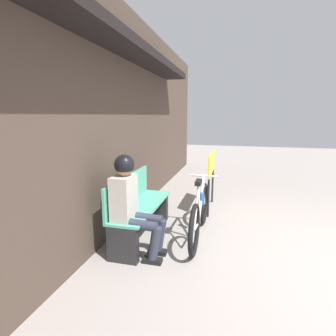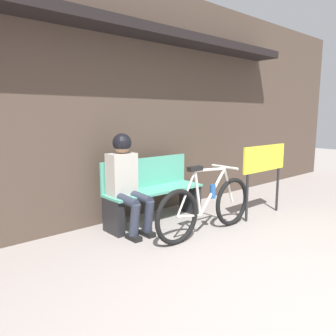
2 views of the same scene
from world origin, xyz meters
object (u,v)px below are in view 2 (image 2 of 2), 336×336
Objects in this scene: park_bench_near at (153,193)px; signboard at (264,163)px; bicycle at (207,206)px; person_seated at (126,176)px.

signboard is (1.33, -0.84, 0.37)m from park_bench_near.
signboard is (1.14, -0.04, 0.42)m from bicycle.
signboard is at bearing -32.33° from park_bench_near.
park_bench_near is at bearing 11.56° from person_seated.
park_bench_near is at bearing 103.10° from bicycle.
bicycle is 1.05m from person_seated.
bicycle is at bearing -76.90° from park_bench_near.
park_bench_near is 0.59m from person_seated.
bicycle is 1.59× the size of signboard.
bicycle is 1.22m from signboard.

